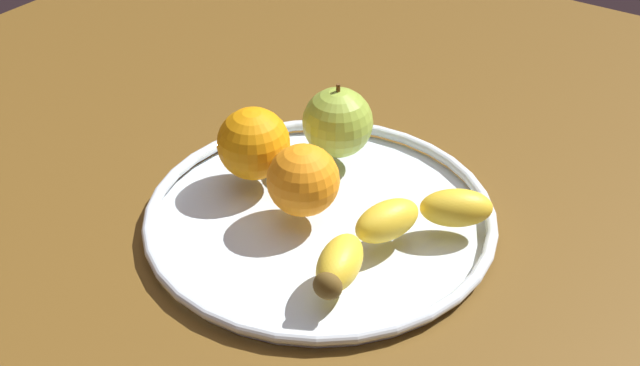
# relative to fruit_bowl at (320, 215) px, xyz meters

# --- Properties ---
(ground_plane) EXTENTS (1.38, 1.38, 0.04)m
(ground_plane) POSITION_rel_fruit_bowl_xyz_m (0.00, 0.00, -0.03)
(ground_plane) COLOR brown
(fruit_bowl) EXTENTS (0.34, 0.34, 0.02)m
(fruit_bowl) POSITION_rel_fruit_bowl_xyz_m (0.00, 0.00, 0.00)
(fruit_bowl) COLOR silver
(fruit_bowl) RESTS_ON ground_plane
(banana) EXTENTS (0.20, 0.11, 0.04)m
(banana) POSITION_rel_fruit_bowl_xyz_m (0.01, 0.09, 0.03)
(banana) COLOR yellow
(banana) RESTS_ON fruit_bowl
(apple) EXTENTS (0.07, 0.07, 0.08)m
(apple) POSITION_rel_fruit_bowl_xyz_m (-0.09, -0.04, 0.05)
(apple) COLOR #94B43C
(apple) RESTS_ON fruit_bowl
(orange_back_right) EXTENTS (0.07, 0.07, 0.07)m
(orange_back_right) POSITION_rel_fruit_bowl_xyz_m (0.01, -0.01, 0.04)
(orange_back_right) COLOR orange
(orange_back_right) RESTS_ON fruit_bowl
(orange_front_left) EXTENTS (0.07, 0.07, 0.07)m
(orange_front_left) POSITION_rel_fruit_bowl_xyz_m (-0.01, -0.09, 0.05)
(orange_front_left) COLOR orange
(orange_front_left) RESTS_ON fruit_bowl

